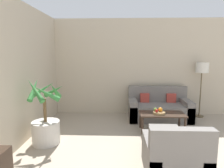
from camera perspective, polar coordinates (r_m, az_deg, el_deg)
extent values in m
cube|color=beige|center=(5.93, 16.90, 4.63)|extent=(8.28, 0.06, 2.70)
cylinder|color=beige|center=(4.15, -18.33, -12.99)|extent=(0.52, 0.52, 0.43)
cylinder|color=brown|center=(4.02, -18.62, -7.10)|extent=(0.06, 0.06, 0.45)
cone|color=#38843D|center=(3.86, -15.92, -1.89)|extent=(0.10, 0.48, 0.38)
cone|color=#38843D|center=(4.09, -16.30, -1.89)|extent=(0.49, 0.34, 0.31)
cone|color=#38843D|center=(4.16, -19.35, -1.61)|extent=(0.48, 0.34, 0.35)
cone|color=#38843D|center=(4.00, -21.47, -1.45)|extent=(0.10, 0.45, 0.42)
cone|color=#38843D|center=(3.82, -21.07, -1.78)|extent=(0.43, 0.31, 0.43)
cone|color=#38843D|center=(3.73, -18.33, -2.50)|extent=(0.47, 0.33, 0.37)
cube|color=slate|center=(5.46, 13.29, -7.71)|extent=(1.59, 0.84, 0.41)
cube|color=slate|center=(5.69, 12.78, -2.70)|extent=(1.59, 0.16, 0.43)
cube|color=slate|center=(5.36, 5.91, -7.18)|extent=(0.20, 0.84, 0.53)
cube|color=slate|center=(5.62, 20.35, -6.92)|extent=(0.20, 0.84, 0.53)
cube|color=#B23D33|center=(5.54, 9.31, -3.89)|extent=(0.24, 0.12, 0.24)
cube|color=#B23D33|center=(5.67, 16.54, -3.84)|extent=(0.24, 0.12, 0.24)
cylinder|color=brown|center=(6.11, 23.59, -8.39)|extent=(0.24, 0.24, 0.03)
cylinder|color=brown|center=(5.97, 23.93, -2.75)|extent=(0.03, 0.03, 1.20)
cylinder|color=silver|center=(5.88, 24.35, 4.30)|extent=(0.33, 0.33, 0.27)
cylinder|color=#38281E|center=(4.41, 8.70, -11.71)|extent=(0.05, 0.05, 0.38)
cylinder|color=#38281E|center=(4.60, 20.15, -11.29)|extent=(0.05, 0.05, 0.38)
cylinder|color=#38281E|center=(4.79, 8.14, -10.06)|extent=(0.05, 0.05, 0.38)
cylinder|color=#38281E|center=(4.97, 18.71, -9.76)|extent=(0.05, 0.05, 0.38)
cube|color=#38281E|center=(4.61, 14.10, -8.30)|extent=(0.99, 0.49, 0.03)
cylinder|color=#997A4C|center=(4.55, 13.28, -8.00)|extent=(0.27, 0.27, 0.05)
sphere|color=red|center=(4.49, 12.65, -7.47)|extent=(0.06, 0.06, 0.06)
sphere|color=olive|center=(4.57, 12.27, -7.10)|extent=(0.08, 0.08, 0.08)
sphere|color=orange|center=(4.55, 13.65, -7.09)|extent=(0.09, 0.09, 0.09)
cube|color=slate|center=(3.21, 17.08, -19.97)|extent=(0.82, 0.84, 0.39)
cube|color=slate|center=(2.74, 19.33, -15.93)|extent=(0.82, 0.16, 0.41)
cube|color=slate|center=(3.12, 10.95, -19.56)|extent=(0.16, 0.84, 0.49)
cube|color=slate|center=(3.28, 22.96, -18.63)|extent=(0.16, 0.84, 0.49)
cube|color=slate|center=(3.88, 14.95, -14.82)|extent=(0.54, 0.51, 0.38)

